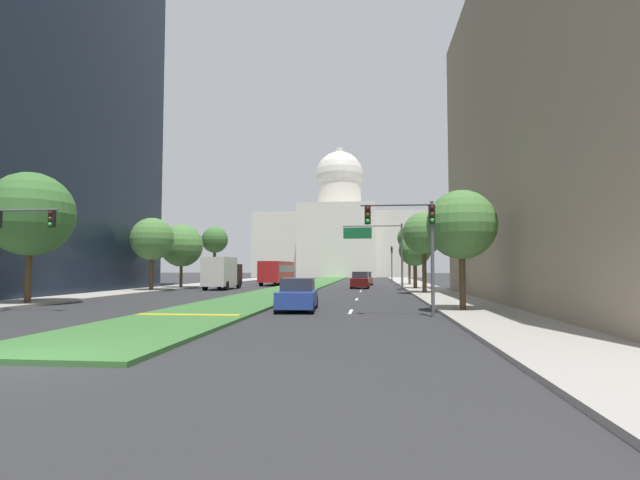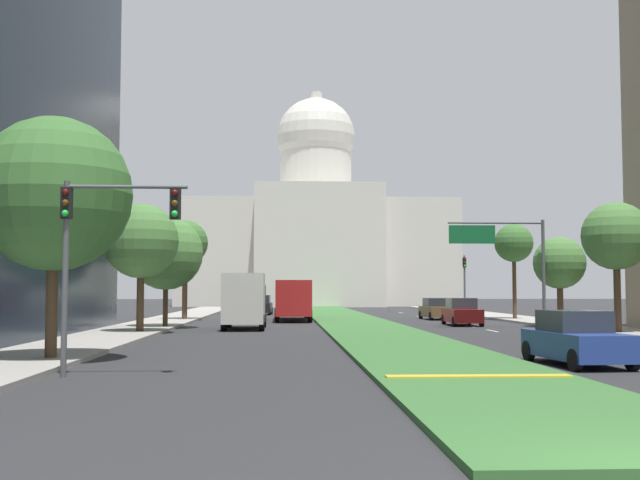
# 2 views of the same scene
# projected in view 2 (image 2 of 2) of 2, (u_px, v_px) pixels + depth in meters

# --- Properties ---
(ground_plane) EXTENTS (260.00, 260.00, 0.00)m
(ground_plane) POSITION_uv_depth(u_px,v_px,m) (344.00, 319.00, 62.52)
(ground_plane) COLOR #2B2B2D
(grass_median) EXTENTS (5.12, 95.67, 0.14)m
(grass_median) POSITION_uv_depth(u_px,v_px,m) (350.00, 320.00, 57.22)
(grass_median) COLOR #386B33
(grass_median) RESTS_ON ground_plane
(median_curb_nose) EXTENTS (4.61, 0.50, 0.04)m
(median_curb_nose) POSITION_uv_depth(u_px,v_px,m) (478.00, 376.00, 19.52)
(median_curb_nose) COLOR gold
(median_curb_nose) RESTS_ON grass_median
(lane_dashes_right) EXTENTS (0.16, 65.59, 0.01)m
(lane_dashes_right) POSITION_uv_depth(u_px,v_px,m) (440.00, 320.00, 58.64)
(lane_dashes_right) COLOR silver
(lane_dashes_right) RESTS_ON ground_plane
(sidewalk_left) EXTENTS (4.00, 95.67, 0.15)m
(sidewalk_left) POSITION_uv_depth(u_px,v_px,m) (156.00, 324.00, 51.31)
(sidewalk_left) COLOR #9E9991
(sidewalk_left) RESTS_ON ground_plane
(sidewalk_right) EXTENTS (4.00, 95.67, 0.15)m
(sidewalk_right) POSITION_uv_depth(u_px,v_px,m) (552.00, 323.00, 52.54)
(sidewalk_right) COLOR #9E9991
(sidewalk_right) RESTS_ON ground_plane
(capitol_building) EXTENTS (39.20, 23.30, 31.62)m
(capitol_building) POSITION_uv_depth(u_px,v_px,m) (316.00, 237.00, 115.25)
(capitol_building) COLOR silver
(capitol_building) RESTS_ON ground_plane
(traffic_light_near_left) EXTENTS (3.34, 0.35, 5.20)m
(traffic_light_near_left) POSITION_uv_depth(u_px,v_px,m) (98.00, 233.00, 20.99)
(traffic_light_near_left) COLOR #515456
(traffic_light_near_left) RESTS_ON ground_plane
(traffic_light_far_right) EXTENTS (0.28, 0.35, 5.20)m
(traffic_light_far_right) POSITION_uv_depth(u_px,v_px,m) (465.00, 278.00, 67.08)
(traffic_light_far_right) COLOR #515456
(traffic_light_far_right) RESTS_ON ground_plane
(overhead_guide_sign) EXTENTS (5.88, 0.20, 6.50)m
(overhead_guide_sign) POSITION_uv_depth(u_px,v_px,m) (507.00, 250.00, 47.32)
(overhead_guide_sign) COLOR #515456
(overhead_guide_sign) RESTS_ON ground_plane
(street_tree_left_near) EXTENTS (4.97, 4.97, 7.85)m
(street_tree_left_near) POSITION_uv_depth(u_px,v_px,m) (54.00, 194.00, 25.26)
(street_tree_left_near) COLOR #4C3823
(street_tree_left_near) RESTS_ON ground_plane
(street_tree_left_mid) EXTENTS (3.90, 3.90, 6.78)m
(street_tree_left_mid) POSITION_uv_depth(u_px,v_px,m) (141.00, 241.00, 41.03)
(street_tree_left_mid) COLOR #4C3823
(street_tree_left_mid) RESTS_ON ground_plane
(street_tree_right_mid) EXTENTS (3.48, 3.48, 6.78)m
(street_tree_right_mid) POSITION_uv_depth(u_px,v_px,m) (616.00, 237.00, 40.31)
(street_tree_right_mid) COLOR #4C3823
(street_tree_right_mid) RESTS_ON ground_plane
(street_tree_left_far) EXTENTS (4.40, 4.40, 6.67)m
(street_tree_left_far) POSITION_uv_depth(u_px,v_px,m) (166.00, 253.00, 46.78)
(street_tree_left_far) COLOR #4C3823
(street_tree_left_far) RESTS_ON ground_plane
(street_tree_right_far) EXTENTS (3.20, 3.20, 5.55)m
(street_tree_right_far) POSITION_uv_depth(u_px,v_px,m) (560.00, 263.00, 48.45)
(street_tree_right_far) COLOR #4C3823
(street_tree_right_far) RESTS_ON ground_plane
(street_tree_left_distant) EXTENTS (3.34, 3.34, 7.40)m
(street_tree_left_distant) POSITION_uv_depth(u_px,v_px,m) (185.00, 244.00, 58.06)
(street_tree_left_distant) COLOR #4C3823
(street_tree_left_distant) RESTS_ON ground_plane
(street_tree_right_distant) EXTENTS (2.86, 2.86, 7.21)m
(street_tree_right_distant) POSITION_uv_depth(u_px,v_px,m) (514.00, 244.00, 58.83)
(street_tree_right_distant) COLOR #4C3823
(street_tree_right_distant) RESTS_ON ground_plane
(sedan_lead_stopped) EXTENTS (2.18, 4.51, 1.66)m
(sedan_lead_stopped) POSITION_uv_depth(u_px,v_px,m) (576.00, 339.00, 24.04)
(sedan_lead_stopped) COLOR navy
(sedan_lead_stopped) RESTS_ON ground_plane
(sedan_midblock) EXTENTS (2.02, 4.53, 1.76)m
(sedan_midblock) POSITION_uv_depth(u_px,v_px,m) (462.00, 313.00, 50.60)
(sedan_midblock) COLOR maroon
(sedan_midblock) RESTS_ON ground_plane
(sedan_distant) EXTENTS (2.12, 4.29, 1.65)m
(sedan_distant) POSITION_uv_depth(u_px,v_px,m) (436.00, 309.00, 60.46)
(sedan_distant) COLOR brown
(sedan_distant) RESTS_ON ground_plane
(sedan_far_horizon) EXTENTS (2.08, 4.44, 1.79)m
(sedan_far_horizon) POSITION_uv_depth(u_px,v_px,m) (261.00, 306.00, 72.09)
(sedan_far_horizon) COLOR black
(sedan_far_horizon) RESTS_ON ground_plane
(box_truck_delivery) EXTENTS (2.40, 6.40, 3.20)m
(box_truck_delivery) POSITION_uv_depth(u_px,v_px,m) (245.00, 300.00, 45.74)
(box_truck_delivery) COLOR black
(box_truck_delivery) RESTS_ON ground_plane
(city_bus) EXTENTS (2.62, 11.00, 2.95)m
(city_bus) POSITION_uv_depth(u_px,v_px,m) (293.00, 297.00, 59.01)
(city_bus) COLOR #B21E1E
(city_bus) RESTS_ON ground_plane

